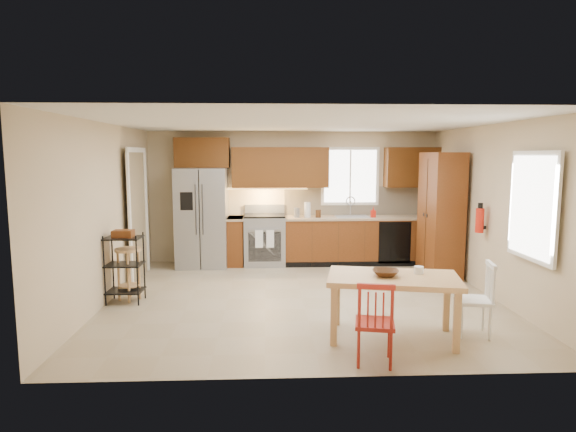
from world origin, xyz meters
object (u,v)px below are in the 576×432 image
(chair_red, at_px, (375,322))
(bar_stool, at_px, (129,274))
(pantry, at_px, (441,215))
(table_jar, at_px, (419,272))
(dining_table, at_px, (392,308))
(utility_cart, at_px, (125,268))
(soap_bottle, at_px, (373,212))
(range_stove, at_px, (265,240))
(table_bowl, at_px, (385,277))
(chair_white, at_px, (474,299))
(refrigerator, at_px, (202,218))
(fire_extinguisher, at_px, (480,220))

(chair_red, height_order, bar_stool, chair_red)
(pantry, distance_m, table_jar, 2.94)
(dining_table, xyz_separation_m, utility_cart, (-3.40, 1.48, 0.13))
(dining_table, xyz_separation_m, bar_stool, (-3.37, 1.58, 0.02))
(chair_red, bearing_deg, soap_bottle, 89.33)
(range_stove, height_order, table_bowl, range_stove)
(range_stove, height_order, bar_stool, range_stove)
(table_jar, distance_m, bar_stool, 3.99)
(chair_white, relative_size, table_bowl, 2.90)
(pantry, bearing_deg, refrigerator, 167.38)
(dining_table, distance_m, table_jar, 0.51)
(chair_white, bearing_deg, range_stove, 44.58)
(refrigerator, height_order, dining_table, refrigerator)
(chair_red, height_order, table_bowl, chair_red)
(bar_stool, bearing_deg, table_bowl, -24.20)
(refrigerator, height_order, fire_extinguisher, refrigerator)
(dining_table, distance_m, chair_red, 0.74)
(refrigerator, bearing_deg, dining_table, -54.72)
(chair_red, distance_m, chair_white, 1.48)
(dining_table, relative_size, utility_cart, 1.48)
(chair_red, bearing_deg, utility_cart, 156.53)
(range_stove, bearing_deg, pantry, -18.29)
(utility_cart, bearing_deg, dining_table, -22.04)
(dining_table, distance_m, utility_cart, 3.71)
(bar_stool, bearing_deg, table_jar, -20.50)
(table_jar, bearing_deg, pantry, 65.50)
(refrigerator, bearing_deg, table_bowl, -55.66)
(dining_table, distance_m, bar_stool, 3.73)
(refrigerator, distance_m, chair_white, 5.10)
(chair_red, bearing_deg, range_stove, 115.60)
(range_stove, relative_size, pantry, 0.44)
(chair_white, bearing_deg, chair_red, 129.80)
(table_bowl, bearing_deg, utility_cart, 155.86)
(refrigerator, relative_size, table_bowl, 6.24)
(dining_table, relative_size, table_jar, 12.70)
(table_bowl, relative_size, utility_cart, 0.30)
(refrigerator, bearing_deg, soap_bottle, -0.45)
(refrigerator, height_order, soap_bottle, refrigerator)
(chair_red, xyz_separation_m, utility_cart, (-3.05, 2.13, 0.06))
(pantry, bearing_deg, range_stove, 161.71)
(range_stove, height_order, dining_table, range_stove)
(chair_white, height_order, bar_stool, chair_white)
(chair_red, bearing_deg, table_bowl, 79.70)
(fire_extinguisher, height_order, chair_red, fire_extinguisher)
(range_stove, xyz_separation_m, chair_red, (1.10, -4.39, -0.04))
(table_bowl, xyz_separation_m, utility_cart, (-3.31, 1.48, -0.23))
(soap_bottle, relative_size, dining_table, 0.13)
(dining_table, bearing_deg, chair_red, -106.80)
(range_stove, bearing_deg, bar_stool, -131.70)
(soap_bottle, xyz_separation_m, chair_red, (-0.93, -4.30, -0.57))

